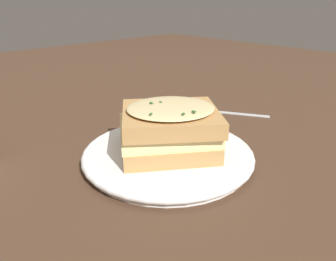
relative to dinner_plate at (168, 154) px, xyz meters
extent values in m
plane|color=#473021|center=(-0.02, -0.02, -0.01)|extent=(2.40, 2.40, 0.00)
cylinder|color=white|center=(0.00, 0.00, 0.00)|extent=(0.23, 0.23, 0.02)
torus|color=white|center=(0.00, 0.00, 0.00)|extent=(0.25, 0.25, 0.01)
cube|color=#B2844C|center=(0.00, 0.00, 0.02)|extent=(0.18, 0.17, 0.02)
cube|color=#EFDB93|center=(0.00, 0.00, 0.04)|extent=(0.18, 0.17, 0.02)
cube|color=#B2844C|center=(0.00, -0.01, 0.06)|extent=(0.18, 0.17, 0.02)
ellipsoid|color=beige|center=(0.00, -0.01, 0.07)|extent=(0.16, 0.16, 0.01)
cube|color=#2D6028|center=(-0.05, -0.02, 0.08)|extent=(0.01, 0.00, 0.00)
cube|color=#2D6028|center=(0.00, 0.01, 0.08)|extent=(0.00, 0.00, 0.00)
cube|color=#2D6028|center=(-0.02, 0.02, 0.08)|extent=(0.00, 0.01, 0.00)
cube|color=#2D6028|center=(-0.02, -0.04, 0.08)|extent=(0.01, 0.00, 0.00)
cube|color=#2D6028|center=(0.00, -0.05, 0.08)|extent=(0.01, 0.01, 0.00)
cube|color=silver|center=(0.25, 0.04, -0.01)|extent=(0.06, 0.10, 0.00)
cube|color=silver|center=(0.20, 0.12, -0.01)|extent=(0.05, 0.07, 0.00)
cube|color=#333335|center=(0.19, 0.12, -0.01)|extent=(0.02, 0.04, 0.00)
cube|color=#333335|center=(0.20, 0.12, -0.01)|extent=(0.02, 0.04, 0.00)
cube|color=#333335|center=(0.20, 0.13, -0.01)|extent=(0.02, 0.04, 0.00)
camera|label=1|loc=(-0.30, -0.31, 0.22)|focal=35.00mm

